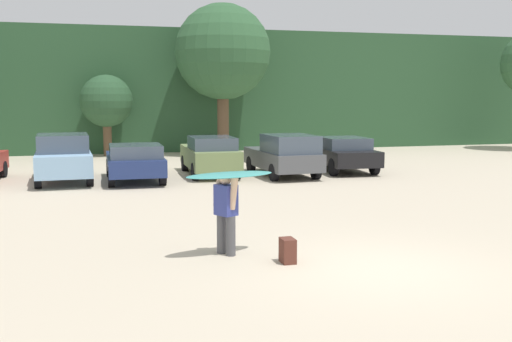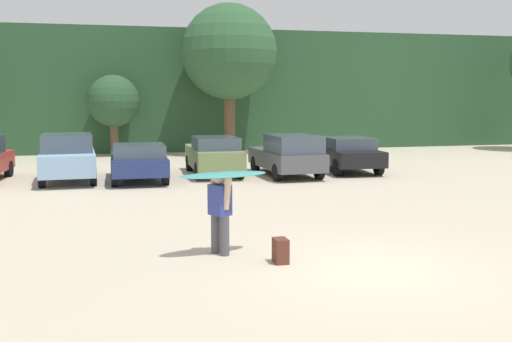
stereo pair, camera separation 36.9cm
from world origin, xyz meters
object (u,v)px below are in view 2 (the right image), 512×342
object	(u,v)px
parked_car_olive_green	(214,155)
parked_car_sky_blue	(68,157)
parked_car_dark_gray	(288,155)
backpack_dropped	(281,251)
parked_car_black	(347,153)
surfboard_teal	(224,175)
person_adult	(220,208)
parked_car_navy	(138,161)

from	to	relation	value
parked_car_olive_green	parked_car_sky_blue	bearing A→B (deg)	95.58
parked_car_dark_gray	backpack_dropped	world-z (taller)	parked_car_dark_gray
parked_car_sky_blue	parked_car_black	size ratio (longest dim) A/B	1.05
parked_car_olive_green	parked_car_dark_gray	world-z (taller)	parked_car_dark_gray
parked_car_olive_green	surfboard_teal	xyz separation A→B (m)	(-1.92, -11.63, 0.77)
parked_car_sky_blue	parked_car_black	world-z (taller)	parked_car_sky_blue
parked_car_sky_blue	person_adult	world-z (taller)	parked_car_sky_blue
parked_car_black	surfboard_teal	size ratio (longest dim) A/B	2.34
parked_car_dark_gray	person_adult	world-z (taller)	same
parked_car_sky_blue	parked_car_olive_green	world-z (taller)	parked_car_sky_blue
parked_car_navy	person_adult	size ratio (longest dim) A/B	2.60
surfboard_teal	person_adult	bearing A→B (deg)	-82.89
parked_car_sky_blue	surfboard_teal	xyz separation A→B (m)	(3.38, -11.25, 0.69)
parked_car_dark_gray	surfboard_teal	xyz separation A→B (m)	(-4.54, -10.59, 0.74)
surfboard_teal	backpack_dropped	xyz separation A→B (m)	(0.90, -0.73, -1.32)
parked_car_navy	parked_car_black	bearing A→B (deg)	-83.97
parked_car_dark_gray	backpack_dropped	xyz separation A→B (m)	(-3.65, -11.32, -0.59)
parked_car_olive_green	parked_car_dark_gray	bearing A→B (deg)	-110.24
parked_car_navy	parked_car_olive_green	bearing A→B (deg)	-70.69
parked_car_olive_green	person_adult	bearing A→B (deg)	171.74
parked_car_sky_blue	parked_car_navy	world-z (taller)	parked_car_sky_blue
parked_car_olive_green	parked_car_navy	bearing A→B (deg)	110.00
parked_car_sky_blue	parked_car_olive_green	size ratio (longest dim) A/B	1.04
parked_car_olive_green	backpack_dropped	distance (m)	12.42
parked_car_sky_blue	parked_car_dark_gray	distance (m)	7.95
parked_car_dark_gray	surfboard_teal	world-z (taller)	surfboard_teal
parked_car_sky_blue	backpack_dropped	bearing A→B (deg)	-162.66
parked_car_black	person_adult	size ratio (longest dim) A/B	2.66
person_adult	parked_car_olive_green	bearing A→B (deg)	-127.81
parked_car_dark_gray	backpack_dropped	distance (m)	11.90
parked_car_black	surfboard_teal	xyz separation A→B (m)	(-7.24, -11.42, 0.82)
person_adult	backpack_dropped	size ratio (longest dim) A/B	3.54
parked_car_sky_blue	surfboard_teal	size ratio (longest dim) A/B	2.47
parked_car_black	surfboard_teal	distance (m)	13.55
parked_car_black	backpack_dropped	bearing A→B (deg)	155.68
surfboard_teal	parked_car_navy	bearing A→B (deg)	-96.36
parked_car_sky_blue	parked_car_black	distance (m)	10.63
surfboard_teal	backpack_dropped	bearing A→B (deg)	129.29
parked_car_black	surfboard_teal	bearing A→B (deg)	150.88
parked_car_black	parked_car_sky_blue	bearing A→B (deg)	94.18
parked_car_navy	parked_car_sky_blue	bearing A→B (deg)	77.15
parked_car_olive_green	person_adult	xyz separation A→B (m)	(-1.97, -11.49, 0.12)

